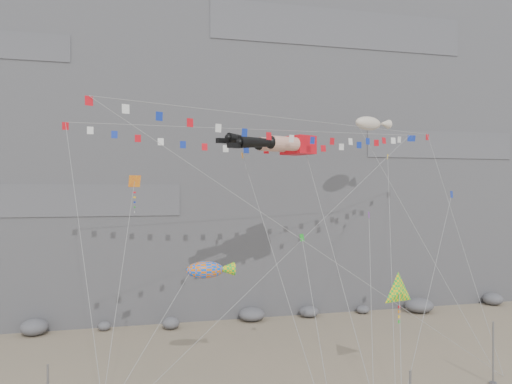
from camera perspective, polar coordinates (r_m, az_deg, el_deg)
The scene contains 15 objects.
cliff at distance 65.06m, azimuth -3.65°, elevation 10.92°, with size 80.00×28.00×50.00m, color slate.
talus_boulders at distance 50.83m, azimuth -0.48°, elevation -13.85°, with size 60.00×3.00×1.20m, color slate, non-canonical shape.
anchor_pole_right at distance 38.37m, azimuth 25.47°, elevation -16.28°, with size 0.12×0.12×4.20m, color slate.
legs_kite at distance 38.85m, azimuth 2.35°, elevation 5.50°, with size 8.33×15.65×21.70m.
flag_banner_upper at distance 40.70m, azimuth 0.02°, elevation 7.14°, with size 28.94×12.27×23.88m.
flag_banner_lower at distance 38.18m, azimuth 5.32°, elevation 8.16°, with size 29.70×12.87×23.03m.
harlequin_kite at distance 33.55m, azimuth -13.72°, elevation 1.09°, with size 2.78×7.09×15.01m.
fish_windsock at distance 33.91m, azimuth -5.87°, elevation -8.87°, with size 8.91×7.43×12.31m.
delta_kite at distance 34.73m, azimuth 16.07°, elevation -10.94°, with size 5.11×7.32×9.87m.
blimp_windsock at distance 47.62m, azimuth 12.72°, elevation 7.61°, with size 5.65×14.17×23.20m.
small_kite_a at distance 39.78m, azimuth -1.38°, elevation 3.62°, with size 2.45×13.63×20.51m.
small_kite_b at distance 38.40m, azimuth 12.79°, elevation -2.90°, with size 4.92×9.78×14.99m.
small_kite_c at distance 35.16m, azimuth 5.32°, elevation -5.47°, with size 2.24×10.45×13.79m.
small_kite_d at distance 45.65m, azimuth 14.84°, elevation 3.36°, with size 9.39×17.53×24.83m.
small_kite_e at distance 42.57m, azimuth 21.40°, elevation -0.52°, with size 10.37×9.59×18.19m.
Camera 1 is at (-11.60, -30.90, 13.06)m, focal length 35.00 mm.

